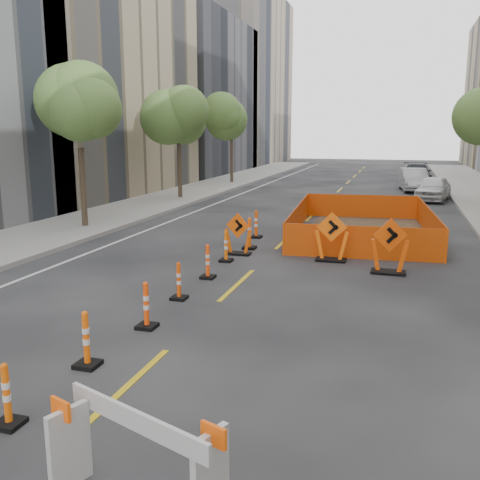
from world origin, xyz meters
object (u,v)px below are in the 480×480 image
(channelizer_7, at_px, (249,233))
(parked_car_mid, at_px, (414,180))
(chevron_sign_left, at_px, (238,234))
(channelizer_4, at_px, (179,281))
(chevron_sign_center, at_px, (332,237))
(channelizer_6, at_px, (226,246))
(barricade_board, at_px, (137,455))
(parked_car_far, at_px, (416,173))
(channelizer_3, at_px, (146,305))
(parked_car_near, at_px, (433,188))
(channelizer_8, at_px, (256,224))
(channelizer_1, at_px, (7,395))
(channelizer_5, at_px, (208,261))
(channelizer_2, at_px, (86,339))
(chevron_sign_right, at_px, (390,246))

(channelizer_7, distance_m, parked_car_mid, 21.34)
(chevron_sign_left, bearing_deg, channelizer_4, -78.99)
(chevron_sign_center, bearing_deg, channelizer_6, -167.85)
(barricade_board, height_order, parked_car_far, parked_car_far)
(channelizer_3, relative_size, parked_car_near, 0.24)
(channelizer_4, relative_size, channelizer_8, 0.87)
(channelizer_7, bearing_deg, channelizer_4, -90.98)
(channelizer_4, bearing_deg, channelizer_8, 91.37)
(channelizer_1, bearing_deg, chevron_sign_center, 74.41)
(chevron_sign_left, relative_size, parked_car_mid, 0.30)
(channelizer_6, relative_size, parked_car_mid, 0.21)
(channelizer_5, distance_m, chevron_sign_left, 3.01)
(parked_car_mid, bearing_deg, channelizer_4, -109.11)
(channelizer_4, bearing_deg, chevron_sign_center, 58.68)
(parked_car_near, bearing_deg, chevron_sign_left, -101.43)
(channelizer_1, xyz_separation_m, chevron_sign_left, (-0.01, 10.82, 0.23))
(channelizer_8, bearing_deg, chevron_sign_left, -86.81)
(channelizer_7, bearing_deg, channelizer_6, -95.80)
(channelizer_5, xyz_separation_m, parked_car_mid, (5.75, 24.48, 0.28))
(channelizer_1, bearing_deg, channelizer_6, 90.49)
(channelizer_8, bearing_deg, chevron_sign_center, -42.32)
(channelizer_8, xyz_separation_m, chevron_sign_center, (3.18, -2.90, 0.24))
(parked_car_mid, bearing_deg, channelizer_7, -112.20)
(channelizer_7, relative_size, barricade_board, 0.52)
(channelizer_5, height_order, chevron_sign_left, chevron_sign_left)
(channelizer_3, xyz_separation_m, barricade_board, (2.25, -4.74, 0.04))
(channelizer_7, distance_m, barricade_board, 12.77)
(channelizer_4, height_order, channelizer_7, channelizer_7)
(channelizer_1, bearing_deg, channelizer_2, 90.37)
(channelizer_6, relative_size, chevron_sign_right, 0.61)
(channelizer_5, bearing_deg, channelizer_7, 88.80)
(chevron_sign_left, height_order, parked_car_far, parked_car_far)
(channelizer_8, bearing_deg, barricade_board, -80.00)
(parked_car_mid, bearing_deg, barricade_board, -102.64)
(channelizer_6, relative_size, channelizer_7, 0.89)
(channelizer_1, xyz_separation_m, barricade_board, (2.39, -0.83, 0.07))
(channelizer_2, height_order, channelizer_3, channelizer_2)
(channelizer_3, height_order, chevron_sign_center, chevron_sign_center)
(chevron_sign_right, relative_size, parked_car_near, 0.39)
(chevron_sign_left, bearing_deg, channelizer_5, -78.44)
(channelizer_4, distance_m, channelizer_7, 5.87)
(parked_car_far, bearing_deg, chevron_sign_center, -97.30)
(chevron_sign_center, xyz_separation_m, parked_car_mid, (2.77, 21.51, -0.02))
(channelizer_7, bearing_deg, chevron_sign_left, -98.01)
(chevron_sign_right, relative_size, barricade_board, 0.76)
(channelizer_4, relative_size, parked_car_near, 0.22)
(channelizer_2, relative_size, channelizer_5, 1.05)
(channelizer_2, bearing_deg, channelizer_6, 90.52)
(channelizer_2, height_order, parked_car_near, parked_car_near)
(parked_car_near, bearing_deg, barricade_board, -87.91)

